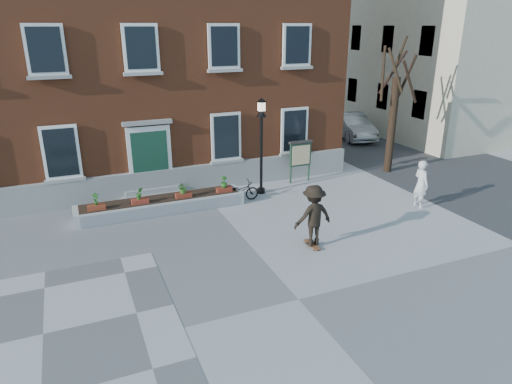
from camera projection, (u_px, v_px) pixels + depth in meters
name	position (u px, v px, depth m)	size (l,w,h in m)	color
ground	(298.00, 299.00, 11.64)	(100.00, 100.00, 0.00)	#9A9A9D
checker_patch	(43.00, 334.00, 10.33)	(6.00, 6.00, 0.01)	#5B5B5D
bicycle	(240.00, 192.00, 17.97)	(0.55, 1.57, 0.82)	black
parked_car	(352.00, 126.00, 27.97)	(1.58, 4.54, 1.50)	#B0B2B5
bystander	(421.00, 184.00, 17.27)	(0.67, 0.44, 1.85)	silver
brick_building	(121.00, 31.00, 20.84)	(18.40, 10.85, 12.60)	brown
planter_assembly	(162.00, 204.00, 17.03)	(6.20, 1.12, 1.15)	silver
bare_tree	(393.00, 113.00, 20.88)	(1.83, 1.83, 6.16)	black
side_street	(395.00, 18.00, 32.87)	(15.20, 36.00, 14.50)	#3D3D40
lamp_post	(261.00, 133.00, 18.14)	(0.40, 0.40, 3.93)	black
notice_board	(300.00, 155.00, 19.91)	(1.10, 0.16, 1.87)	#183120
skateboarder	(313.00, 216.00, 14.08)	(1.30, 0.78, 2.04)	brown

